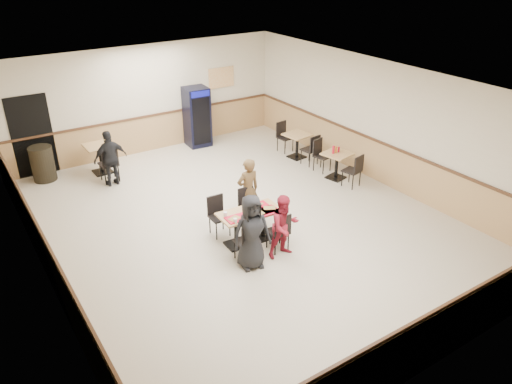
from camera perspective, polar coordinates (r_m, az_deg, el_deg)
ground at (r=10.86m, az=-1.65°, el=-3.37°), size 10.00×10.00×0.00m
room_shell at (r=13.41m, az=-0.99°, el=5.45°), size 10.00×10.00×10.00m
main_table at (r=9.95m, az=-0.72°, el=-3.41°), size 1.28×0.68×0.67m
main_chairs at (r=9.94m, az=-0.94°, el=-3.59°), size 1.18×1.52×0.85m
diner_woman_left at (r=9.07m, az=-0.51°, el=-4.61°), size 0.79×0.60×1.46m
diner_woman_right at (r=9.44m, az=3.26°, el=-3.93°), size 0.63×0.50×1.27m
diner_man_opposite at (r=10.58m, az=-0.91°, el=0.21°), size 0.53×0.36×1.44m
lone_diner at (r=12.71m, az=-16.29°, el=3.71°), size 0.84×0.39×1.41m
tabletop_clutter at (r=9.80m, az=-0.23°, el=-2.27°), size 1.11×0.60×0.12m
side_table_near at (r=12.80m, az=9.22°, el=3.45°), size 0.77×0.77×0.69m
side_table_near_chair_south at (r=12.45m, az=10.89°, el=2.50°), size 0.48×0.48×0.87m
side_table_near_chair_north at (r=13.19m, az=7.62°, el=4.16°), size 0.48×0.48×0.87m
side_table_far at (r=13.96m, az=4.73°, el=5.72°), size 0.72×0.72×0.69m
side_table_far_chair_south at (r=13.56m, az=6.16°, el=4.91°), size 0.45×0.45×0.88m
side_table_far_chair_north at (r=14.37m, az=3.37°, el=6.31°), size 0.45×0.45×0.88m
condiment_caddy at (r=12.70m, az=9.07°, el=4.82°), size 0.23×0.06×0.20m
back_table at (r=13.56m, az=-17.36°, el=4.13°), size 0.73×0.73×0.77m
back_table_chair_lone at (r=13.02m, az=-16.52°, el=3.19°), size 0.46×0.46×0.97m
pepsi_cooler at (r=14.79m, az=-6.75°, el=8.53°), size 0.70×0.71×1.73m
trash_bin at (r=13.65m, az=-23.19°, el=2.99°), size 0.57×0.57×0.89m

